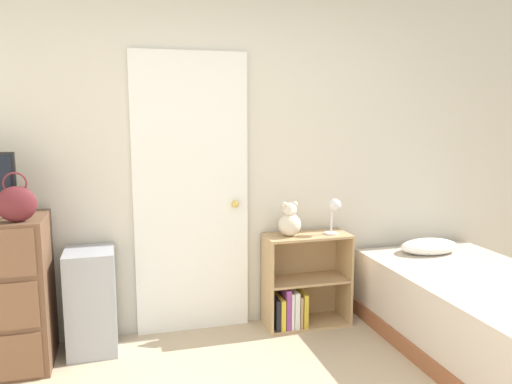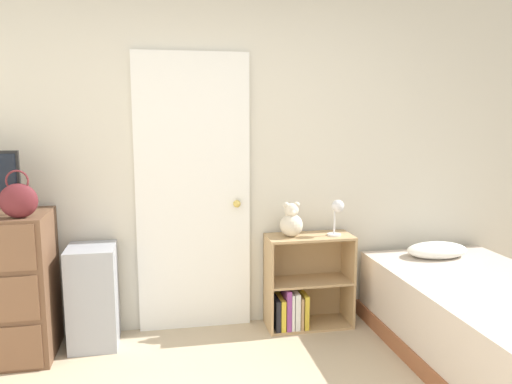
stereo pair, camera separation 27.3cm
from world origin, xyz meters
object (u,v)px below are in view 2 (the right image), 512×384
(desk_lamp, at_px, (337,210))
(bed, at_px, (492,326))
(storage_bin, at_px, (93,296))
(bookshelf, at_px, (301,291))
(handbag, at_px, (19,200))
(teddy_bear, at_px, (291,222))

(desk_lamp, relative_size, bed, 0.14)
(storage_bin, relative_size, bookshelf, 1.00)
(bed, bearing_deg, handbag, 169.27)
(storage_bin, height_order, bookshelf, storage_bin)
(bookshelf, xyz_separation_m, teddy_bear, (-0.08, -0.01, 0.54))
(teddy_bear, xyz_separation_m, desk_lamp, (0.34, -0.04, 0.08))
(handbag, relative_size, storage_bin, 0.42)
(teddy_bear, height_order, desk_lamp, desk_lamp)
(bookshelf, bearing_deg, teddy_bear, -175.51)
(bookshelf, xyz_separation_m, desk_lamp, (0.25, -0.05, 0.62))
(storage_bin, distance_m, bookshelf, 1.51)
(handbag, distance_m, desk_lamp, 2.16)
(storage_bin, height_order, teddy_bear, teddy_bear)
(bookshelf, distance_m, bed, 1.32)
(handbag, bearing_deg, desk_lamp, 5.87)
(handbag, bearing_deg, bed, -10.73)
(bed, bearing_deg, teddy_bear, 144.00)
(handbag, relative_size, desk_lamp, 1.10)
(handbag, distance_m, storage_bin, 0.85)
(bookshelf, bearing_deg, storage_bin, -178.64)
(teddy_bear, bearing_deg, bookshelf, 4.49)
(handbag, bearing_deg, teddy_bear, 8.23)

